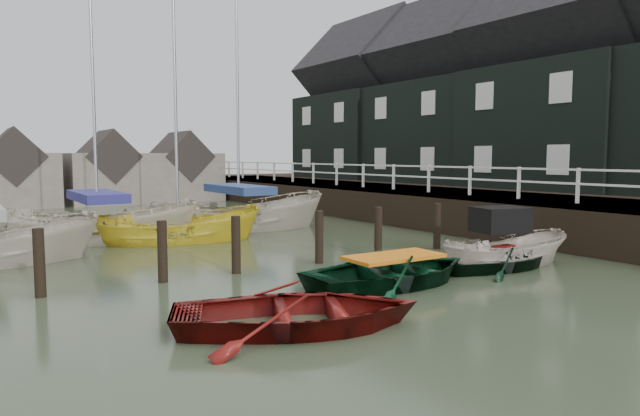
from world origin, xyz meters
TOP-DOWN VIEW (x-y plane):
  - ground at (0.00, 0.00)m, footprint 120.00×120.00m
  - pier at (9.48, 10.00)m, footprint 3.04×32.00m
  - land_strip at (15.00, 10.00)m, footprint 14.00×38.00m
  - quay_houses at (14.99, 8.66)m, footprint 6.52×28.14m
  - mooring_pilings at (-1.11, 3.00)m, footprint 13.72×0.22m
  - far_sheds at (0.83, 26.00)m, footprint 14.00×4.08m
  - rowboat_red at (-2.22, -1.64)m, footprint 4.93×4.32m
  - rowboat_green at (1.20, -0.03)m, footprint 4.26×3.06m
  - rowboat_dkgreen at (4.63, -0.04)m, footprint 3.86×2.95m
  - motorboat at (5.09, 0.12)m, footprint 3.92×2.19m
  - sailboat_b at (-2.86, 10.26)m, footprint 6.97×4.88m
  - sailboat_c at (-0.63, 8.79)m, footprint 5.82×3.47m
  - sailboat_d at (2.39, 10.53)m, footprint 7.21×4.02m

SIDE VIEW (x-z plane):
  - ground at x=0.00m, z-range 0.00..0.00m
  - land_strip at x=15.00m, z-range -0.75..0.75m
  - rowboat_red at x=-2.22m, z-range -0.43..0.43m
  - rowboat_green at x=1.20m, z-range -0.44..0.44m
  - rowboat_dkgreen at x=4.63m, z-range -0.37..0.37m
  - sailboat_c at x=-0.63m, z-range -4.89..4.92m
  - sailboat_b at x=-2.86m, z-range -5.48..5.60m
  - sailboat_d at x=2.39m, z-range -6.00..6.13m
  - motorboat at x=5.09m, z-range -0.99..1.23m
  - mooring_pilings at x=-1.11m, z-range -0.40..1.40m
  - pier at x=9.48m, z-range -0.64..2.06m
  - far_sheds at x=0.83m, z-range -0.34..4.06m
  - quay_houses at x=14.99m, z-range 0.68..10.68m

